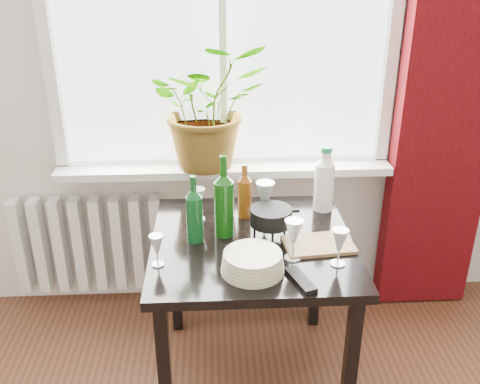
{
  "coord_description": "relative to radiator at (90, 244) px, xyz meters",
  "views": [
    {
      "loc": [
        -0.06,
        -0.42,
        1.87
      ],
      "look_at": [
        0.05,
        1.55,
        0.96
      ],
      "focal_mm": 40.0,
      "sensor_mm": 36.0,
      "label": 1
    }
  ],
  "objects": [
    {
      "name": "window",
      "position": [
        0.75,
        0.04,
        1.22
      ],
      "size": [
        1.72,
        0.08,
        1.62
      ],
      "color": "white",
      "rests_on": "ground"
    },
    {
      "name": "windowsill",
      "position": [
        0.75,
        -0.03,
        0.44
      ],
      "size": [
        1.72,
        0.2,
        0.04
      ],
      "color": "silver",
      "rests_on": "ground"
    },
    {
      "name": "curtain",
      "position": [
        1.87,
        -0.06,
        0.92
      ],
      "size": [
        0.5,
        0.12,
        2.56
      ],
      "color": "#3A0508",
      "rests_on": "ground"
    },
    {
      "name": "radiator",
      "position": [
        0.0,
        0.0,
        0.0
      ],
      "size": [
        0.8,
        0.1,
        0.55
      ],
      "color": "white",
      "rests_on": "ground"
    },
    {
      "name": "table",
      "position": [
        0.85,
        -0.63,
        0.27
      ],
      "size": [
        0.85,
        0.85,
        0.74
      ],
      "color": "black",
      "rests_on": "ground"
    },
    {
      "name": "potted_plant",
      "position": [
        0.68,
        -0.03,
        0.78
      ],
      "size": [
        0.66,
        0.6,
        0.63
      ],
      "primitive_type": "imported",
      "rotation": [
        0.0,
        0.0,
        0.21
      ],
      "color": "#35731E",
      "rests_on": "windowsill"
    },
    {
      "name": "wine_bottle_left",
      "position": [
        0.61,
        -0.62,
        0.51
      ],
      "size": [
        0.08,
        0.08,
        0.3
      ],
      "primitive_type": null,
      "rotation": [
        0.0,
        0.0,
        0.25
      ],
      "color": "#0C4219",
      "rests_on": "table"
    },
    {
      "name": "wine_bottle_right",
      "position": [
        0.73,
        -0.58,
        0.54
      ],
      "size": [
        0.1,
        0.1,
        0.37
      ],
      "primitive_type": null,
      "rotation": [
        0.0,
        0.0,
        -0.26
      ],
      "color": "#0F410C",
      "rests_on": "table"
    },
    {
      "name": "bottle_amber",
      "position": [
        0.83,
        -0.41,
        0.49
      ],
      "size": [
        0.08,
        0.08,
        0.26
      ],
      "primitive_type": null,
      "rotation": [
        0.0,
        0.0,
        -0.23
      ],
      "color": "#76380D",
      "rests_on": "table"
    },
    {
      "name": "cleaning_bottle",
      "position": [
        1.2,
        -0.36,
        0.52
      ],
      "size": [
        0.09,
        0.09,
        0.32
      ],
      "primitive_type": null,
      "rotation": [
        0.0,
        0.0,
        -0.04
      ],
      "color": "white",
      "rests_on": "table"
    },
    {
      "name": "wineglass_front_right",
      "position": [
        1.0,
        -0.79,
        0.45
      ],
      "size": [
        0.09,
        0.09,
        0.17
      ],
      "primitive_type": null,
      "rotation": [
        0.0,
        0.0,
        0.27
      ],
      "color": "white",
      "rests_on": "table"
    },
    {
      "name": "wineglass_far_right",
      "position": [
        1.17,
        -0.84,
        0.44
      ],
      "size": [
        0.07,
        0.07,
        0.16
      ],
      "primitive_type": null,
      "rotation": [
        0.0,
        0.0,
        -0.07
      ],
      "color": "silver",
      "rests_on": "table"
    },
    {
      "name": "wineglass_back_center",
      "position": [
        0.92,
        -0.47,
        0.46
      ],
      "size": [
        0.1,
        0.1,
        0.2
      ],
      "primitive_type": null,
      "rotation": [
        0.0,
        0.0,
        0.25
      ],
      "color": "silver",
      "rests_on": "table"
    },
    {
      "name": "wineglass_back_left",
      "position": [
        0.62,
        -0.43,
        0.44
      ],
      "size": [
        0.08,
        0.08,
        0.16
      ],
      "primitive_type": null,
      "rotation": [
        0.0,
        0.0,
        0.27
      ],
      "color": "silver",
      "rests_on": "table"
    },
    {
      "name": "wineglass_front_left",
      "position": [
        0.47,
        -0.81,
        0.43
      ],
      "size": [
        0.07,
        0.07,
        0.13
      ],
      "primitive_type": null,
      "rotation": [
        0.0,
        0.0,
        -0.25
      ],
      "color": "silver",
      "rests_on": "table"
    },
    {
      "name": "plate_stack",
      "position": [
        0.83,
        -0.87,
        0.4
      ],
      "size": [
        0.27,
        0.27,
        0.08
      ],
      "primitive_type": "cylinder",
      "rotation": [
        0.0,
        0.0,
        0.12
      ],
      "color": "beige",
      "rests_on": "table"
    },
    {
      "name": "fondue_pot",
      "position": [
        0.93,
        -0.62,
        0.43
      ],
      "size": [
        0.24,
        0.22,
        0.14
      ],
      "primitive_type": null,
      "rotation": [
        0.0,
        0.0,
        0.22
      ],
      "color": "black",
      "rests_on": "table"
    },
    {
      "name": "tv_remote",
      "position": [
        1.0,
        -0.96,
        0.37
      ],
      "size": [
        0.1,
        0.18,
        0.02
      ],
      "primitive_type": "cube",
      "rotation": [
        0.0,
        0.0,
        0.33
      ],
      "color": "black",
      "rests_on": "table"
    },
    {
      "name": "cutting_board",
      "position": [
        1.12,
        -0.7,
        0.37
      ],
      "size": [
        0.3,
        0.21,
        0.02
      ],
      "primitive_type": "cube",
      "rotation": [
        0.0,
        0.0,
        0.11
      ],
      "color": "olive",
      "rests_on": "table"
    }
  ]
}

